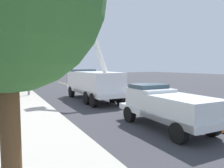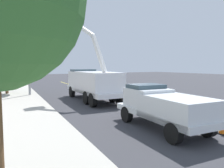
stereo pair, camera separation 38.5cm
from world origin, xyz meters
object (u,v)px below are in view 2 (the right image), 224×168
object	(u,v)px
service_pickup_truck	(163,106)
traffic_cone_mid_rear	(124,98)
traffic_cone_trailing	(99,90)
traffic_cone_mid_front	(151,105)
traffic_signal_mast	(30,42)
utility_bucket_truck	(92,82)
passing_minivan	(106,81)
traffic_cone_leading	(223,127)

from	to	relation	value
service_pickup_truck	traffic_cone_mid_rear	bearing A→B (deg)	-21.26
traffic_cone_trailing	service_pickup_truck	bearing A→B (deg)	165.36
traffic_cone_mid_rear	traffic_cone_trailing	world-z (taller)	traffic_cone_trailing
traffic_cone_mid_front	traffic_signal_mast	world-z (taller)	traffic_signal_mast
utility_bucket_truck	traffic_cone_trailing	bearing A→B (deg)	-36.37
traffic_signal_mast	traffic_cone_mid_front	bearing A→B (deg)	-152.06
passing_minivan	traffic_signal_mast	xyz separation A→B (m)	(-4.07, 10.33, 4.24)
traffic_cone_mid_front	service_pickup_truck	bearing A→B (deg)	146.65
traffic_cone_mid_front	traffic_signal_mast	size ratio (longest dim) A/B	0.11
service_pickup_truck	passing_minivan	distance (m)	18.95
utility_bucket_truck	traffic_cone_mid_front	distance (m)	6.55
service_pickup_truck	traffic_cone_trailing	xyz separation A→B (m)	(12.80, -3.34, -0.72)
traffic_cone_leading	traffic_cone_trailing	size ratio (longest dim) A/B	0.86
utility_bucket_truck	traffic_cone_leading	xyz separation A→B (m)	(-11.58, -0.73, -1.28)
utility_bucket_truck	traffic_cone_leading	distance (m)	11.68
traffic_cone_mid_rear	utility_bucket_truck	bearing A→B (deg)	44.32
utility_bucket_truck	passing_minivan	distance (m)	10.09
passing_minivan	traffic_signal_mast	world-z (taller)	traffic_signal_mast
service_pickup_truck	passing_minivan	xyz separation A→B (m)	(17.62, -6.98, -0.15)
traffic_signal_mast	utility_bucket_truck	bearing A→B (deg)	-132.82
traffic_cone_mid_front	traffic_signal_mast	distance (m)	12.63
utility_bucket_truck	traffic_cone_mid_front	bearing A→B (deg)	-169.56
service_pickup_truck	traffic_cone_mid_front	size ratio (longest dim) A/B	6.79
passing_minivan	traffic_cone_mid_front	bearing A→B (deg)	161.36
utility_bucket_truck	traffic_cone_trailing	distance (m)	4.21
traffic_cone_leading	service_pickup_truck	bearing A→B (deg)	39.74
utility_bucket_truck	service_pickup_truck	xyz separation A→B (m)	(-9.55, 0.95, -0.51)
service_pickup_truck	traffic_cone_leading	world-z (taller)	service_pickup_truck
traffic_cone_mid_front	traffic_signal_mast	bearing A→B (deg)	27.94
traffic_cone_mid_rear	passing_minivan	bearing A→B (deg)	-21.86
service_pickup_truck	passing_minivan	size ratio (longest dim) A/B	1.16
service_pickup_truck	traffic_cone_leading	bearing A→B (deg)	-140.26
service_pickup_truck	passing_minivan	world-z (taller)	service_pickup_truck
passing_minivan	traffic_cone_trailing	xyz separation A→B (m)	(-4.82, 3.63, -0.58)
traffic_cone_leading	traffic_cone_mid_front	bearing A→B (deg)	-4.72
passing_minivan	traffic_cone_leading	xyz separation A→B (m)	(-19.65, 5.29, -0.63)
passing_minivan	traffic_signal_mast	distance (m)	11.89
traffic_cone_mid_front	utility_bucket_truck	bearing A→B (deg)	10.44
utility_bucket_truck	traffic_cone_trailing	xyz separation A→B (m)	(3.24, -2.39, -1.23)
service_pickup_truck	traffic_signal_mast	world-z (taller)	traffic_signal_mast
traffic_cone_mid_front	traffic_cone_leading	bearing A→B (deg)	175.28
service_pickup_truck	traffic_cone_mid_rear	world-z (taller)	service_pickup_truck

